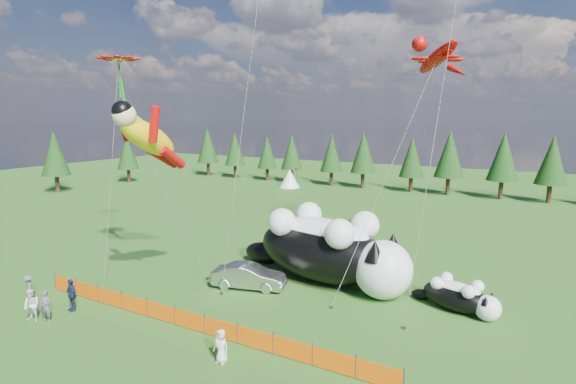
{
  "coord_description": "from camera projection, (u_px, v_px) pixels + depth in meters",
  "views": [
    {
      "loc": [
        14.91,
        -19.31,
        10.81
      ],
      "look_at": [
        1.86,
        4.0,
        6.28
      ],
      "focal_mm": 28.0,
      "sensor_mm": 36.0,
      "label": 1
    }
  ],
  "objects": [
    {
      "name": "spectator_c",
      "position": [
        71.0,
        295.0,
        25.14
      ],
      "size": [
        1.17,
        0.75,
        1.84
      ],
      "primitive_type": "imported",
      "rotation": [
        0.0,
        0.0,
        -0.2
      ],
      "color": "#16203D",
      "rests_on": "ground"
    },
    {
      "name": "car",
      "position": [
        249.0,
        276.0,
        28.46
      ],
      "size": [
        4.94,
        2.85,
        1.54
      ],
      "primitive_type": "imported",
      "rotation": [
        0.0,
        0.0,
        1.85
      ],
      "color": "#B6B7BB",
      "rests_on": "ground"
    },
    {
      "name": "spectator_d",
      "position": [
        29.0,
        288.0,
        26.47
      ],
      "size": [
        1.13,
        1.02,
        1.57
      ],
      "primitive_type": "imported",
      "rotation": [
        0.0,
        0.0,
        -0.62
      ],
      "color": "#515256",
      "rests_on": "ground"
    },
    {
      "name": "spectator_b",
      "position": [
        32.0,
        305.0,
        23.82
      ],
      "size": [
        0.94,
        0.65,
        1.77
      ],
      "primitive_type": "imported",
      "rotation": [
        0.0,
        0.0,
        0.18
      ],
      "color": "silver",
      "rests_on": "ground"
    },
    {
      "name": "spectator_e",
      "position": [
        221.0,
        346.0,
        19.82
      ],
      "size": [
        0.77,
        0.51,
        1.55
      ],
      "primitive_type": "imported",
      "rotation": [
        0.0,
        0.0,
        -0.02
      ],
      "color": "silver",
      "rests_on": "ground"
    },
    {
      "name": "cat_large",
      "position": [
        328.0,
        248.0,
        29.32
      ],
      "size": [
        13.14,
        6.59,
        4.78
      ],
      "rotation": [
        0.0,
        0.0,
        -0.21
      ],
      "color": "black",
      "rests_on": "ground"
    },
    {
      "name": "ground",
      "position": [
        225.0,
        308.0,
        25.6
      ],
      "size": [
        160.0,
        160.0,
        0.0
      ],
      "primitive_type": "plane",
      "color": "#0D3209",
      "rests_on": "ground"
    },
    {
      "name": "safety_fence",
      "position": [
        190.0,
        320.0,
        22.94
      ],
      "size": [
        22.06,
        0.06,
        1.1
      ],
      "color": "#262626",
      "rests_on": "ground"
    },
    {
      "name": "spectator_a",
      "position": [
        46.0,
        306.0,
        23.68
      ],
      "size": [
        0.75,
        0.6,
        1.79
      ],
      "primitive_type": "imported",
      "rotation": [
        0.0,
        0.0,
        0.3
      ],
      "color": "#515256",
      "rests_on": "ground"
    },
    {
      "name": "diamond_kite_a",
      "position": [
        257.0,
        7.0,
        28.08
      ],
      "size": [
        0.98,
        4.84,
        19.5
      ],
      "color": "blue",
      "rests_on": "ground"
    },
    {
      "name": "cat_small",
      "position": [
        459.0,
        296.0,
        25.02
      ],
      "size": [
        5.07,
        2.86,
        1.87
      ],
      "rotation": [
        0.0,
        0.0,
        -0.29
      ],
      "color": "black",
      "rests_on": "ground"
    },
    {
      "name": "gecko_kite",
      "position": [
        438.0,
        58.0,
        30.63
      ],
      "size": [
        6.83,
        14.15,
        18.24
      ],
      "color": "#B60A09",
      "rests_on": "ground"
    },
    {
      "name": "flower_kite",
      "position": [
        119.0,
        61.0,
        29.09
      ],
      "size": [
        4.32,
        6.18,
        15.24
      ],
      "color": "#B60A09",
      "rests_on": "ground"
    },
    {
      "name": "tree_line",
      "position": [
        417.0,
        165.0,
        63.65
      ],
      "size": [
        90.0,
        4.0,
        8.0
      ],
      "primitive_type": null,
      "color": "black",
      "rests_on": "ground"
    },
    {
      "name": "festival_tents",
      "position": [
        498.0,
        194.0,
        54.49
      ],
      "size": [
        50.0,
        3.2,
        2.8
      ],
      "primitive_type": null,
      "color": "white",
      "rests_on": "ground"
    },
    {
      "name": "superhero_kite",
      "position": [
        148.0,
        138.0,
        26.12
      ],
      "size": [
        5.08,
        6.23,
        12.21
      ],
      "color": "yellow",
      "rests_on": "ground"
    }
  ]
}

